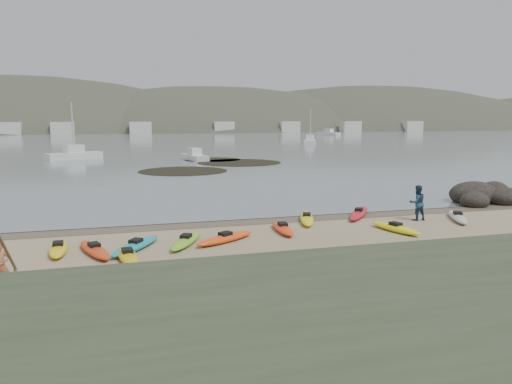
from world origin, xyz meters
name	(u,v)px	position (x,y,z in m)	size (l,w,h in m)	color
ground	(256,219)	(0.00, 0.00, 0.00)	(600.00, 600.00, 0.00)	tan
wet_sand	(258,220)	(0.00, -0.30, 0.00)	(60.00, 60.00, 0.00)	brown
water	(124,126)	(0.00, 300.00, 0.01)	(1200.00, 1200.00, 0.00)	slate
bluff	(487,335)	(0.00, -17.50, 1.00)	(60.00, 8.00, 2.00)	#475138
kayaks	(237,235)	(-2.03, -3.97, 0.17)	(25.55, 9.33, 0.34)	#FDFB15
person_west	(1,266)	(-10.98, -8.51, 0.79)	(0.57, 0.38, 1.57)	#AF6746
person_east	(417,203)	(8.27, -2.65, 0.96)	(0.93, 0.72, 1.91)	navy
rock_cluster	(484,199)	(15.82, 1.11, 0.22)	(5.14, 3.76, 1.67)	black
kelp_mats	(216,165)	(4.12, 31.52, 0.03)	(17.54, 20.96, 0.04)	black
moored_boats	(148,141)	(-0.30, 80.25, 0.57)	(104.13, 84.46, 1.34)	silver
far_hills	(221,165)	(39.38, 193.97, -15.93)	(550.00, 135.00, 80.00)	#384235
far_town	(154,128)	(6.00, 145.00, 2.00)	(199.00, 5.00, 4.00)	beige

